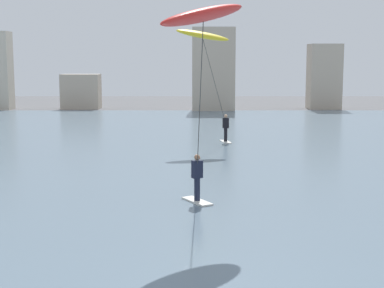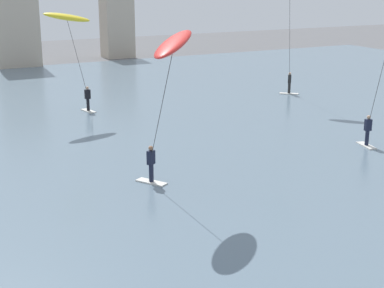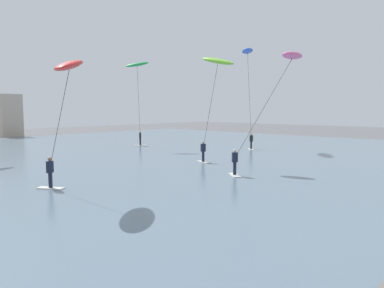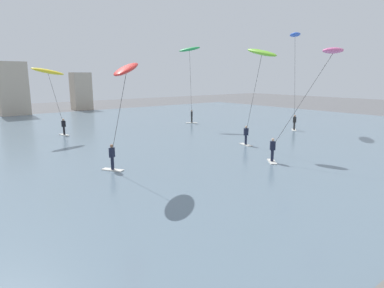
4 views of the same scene
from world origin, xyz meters
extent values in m
cube|color=slate|center=(0.00, 30.76, 0.05)|extent=(84.00, 52.00, 0.10)
cube|color=#B7A893|center=(0.41, 56.99, 3.96)|extent=(4.04, 2.03, 7.93)
cube|color=#B7A893|center=(11.58, 59.72, 3.22)|extent=(3.12, 2.67, 6.45)
cube|color=silver|center=(0.34, 34.88, 0.13)|extent=(0.67, 1.45, 0.06)
cylinder|color=black|center=(0.34, 34.88, 0.55)|extent=(0.20, 0.20, 0.78)
cube|color=black|center=(0.34, 34.88, 1.24)|extent=(0.37, 0.27, 0.60)
sphere|color=tan|center=(0.34, 34.88, 1.65)|extent=(0.20, 0.20, 0.20)
cylinder|color=#333333|center=(-0.35, 34.30, 3.65)|extent=(1.42, 1.19, 4.92)
ellipsoid|color=yellow|center=(-1.04, 33.73, 6.25)|extent=(3.09, 1.39, 0.99)
cube|color=silver|center=(15.54, 33.65, 0.13)|extent=(1.35, 1.25, 0.06)
cylinder|color=black|center=(15.54, 33.65, 0.55)|extent=(0.20, 0.20, 0.78)
cube|color=black|center=(15.54, 33.65, 1.24)|extent=(0.39, 0.40, 0.60)
sphere|color=beige|center=(15.54, 33.65, 1.65)|extent=(0.20, 0.20, 0.20)
cylinder|color=#333333|center=(14.87, 33.02, 4.94)|extent=(1.36, 1.29, 7.50)
ellipsoid|color=green|center=(14.21, 32.39, 8.83)|extent=(2.31, 2.26, 0.87)
cube|color=silver|center=(7.90, 15.40, 0.13)|extent=(1.25, 1.35, 0.06)
cylinder|color=#191E33|center=(7.90, 15.40, 0.55)|extent=(0.20, 0.20, 0.78)
cube|color=#191E33|center=(7.90, 15.40, 1.24)|extent=(0.40, 0.39, 0.60)
sphere|color=beige|center=(7.90, 15.40, 1.65)|extent=(0.20, 0.20, 0.20)
cylinder|color=#333333|center=(9.16, 14.21, 4.23)|extent=(2.55, 2.41, 6.09)
ellipsoid|color=pink|center=(10.41, 13.02, 7.42)|extent=(3.19, 1.64, 0.55)
cube|color=silver|center=(20.72, 22.43, 0.13)|extent=(1.38, 1.21, 0.06)
cylinder|color=black|center=(20.72, 22.43, 0.55)|extent=(0.20, 0.20, 0.78)
cube|color=black|center=(20.72, 22.43, 1.24)|extent=(0.38, 0.40, 0.60)
sphere|color=#9E7051|center=(20.72, 22.43, 1.65)|extent=(0.20, 0.20, 0.20)
cylinder|color=#333333|center=(21.26, 23.09, 5.61)|extent=(1.11, 1.36, 8.85)
ellipsoid|color=blue|center=(21.80, 23.75, 10.18)|extent=(3.53, 2.84, 0.58)
cube|color=silver|center=(10.75, 20.37, 0.13)|extent=(0.75, 1.46, 0.06)
cylinder|color=#191E33|center=(10.75, 20.37, 0.55)|extent=(0.20, 0.20, 0.78)
cube|color=#191E33|center=(10.75, 20.37, 1.24)|extent=(0.38, 0.29, 0.60)
sphere|color=tan|center=(10.75, 20.37, 1.65)|extent=(0.20, 0.20, 0.20)
cylinder|color=#333333|center=(10.54, 19.52, 4.31)|extent=(0.45, 1.72, 6.25)
ellipsoid|color=#7AD133|center=(10.33, 18.67, 7.58)|extent=(1.21, 2.70, 1.01)
cube|color=silver|center=(-1.45, 20.32, 0.13)|extent=(1.09, 1.43, 0.06)
cylinder|color=#191E33|center=(-1.45, 20.32, 0.55)|extent=(0.20, 0.20, 0.78)
cube|color=#191E33|center=(-1.45, 20.32, 1.24)|extent=(0.40, 0.36, 0.60)
sphere|color=#9E7051|center=(-1.45, 20.32, 1.65)|extent=(0.20, 0.20, 0.20)
cylinder|color=#333333|center=(-1.37, 19.33, 3.63)|extent=(0.18, 2.01, 4.88)
ellipsoid|color=red|center=(-1.29, 18.33, 6.21)|extent=(3.20, 3.42, 1.26)
camera|label=1|loc=(-1.63, 0.78, 4.92)|focal=54.96mm
camera|label=2|loc=(-10.75, -1.59, 8.66)|focal=54.93mm
camera|label=3|loc=(-9.90, 2.86, 4.19)|focal=33.23mm
camera|label=4|loc=(-10.03, 1.78, 5.84)|focal=31.01mm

